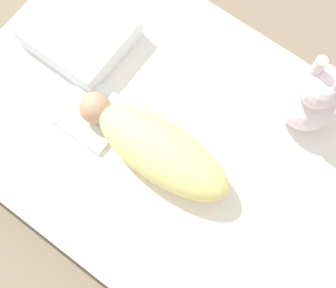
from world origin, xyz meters
The scene contains 6 objects.
ground_plane centered at (0.00, 0.00, 0.00)m, with size 12.00×12.00×0.00m, color #7A6B56.
bed_mattress centered at (0.00, 0.00, 0.11)m, with size 1.46×0.99×0.22m.
burp_cloth centered at (-0.26, -0.09, 0.23)m, with size 0.21×0.20×0.02m.
swaddled_baby centered at (0.00, -0.08, 0.30)m, with size 0.55×0.20×0.16m.
pillow centered at (-0.47, 0.10, 0.27)m, with size 0.33×0.29×0.09m.
bunny_plush centered at (0.29, 0.32, 0.36)m, with size 0.18×0.18×0.34m.
Camera 1 is at (0.26, -0.38, 1.69)m, focal length 50.00 mm.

